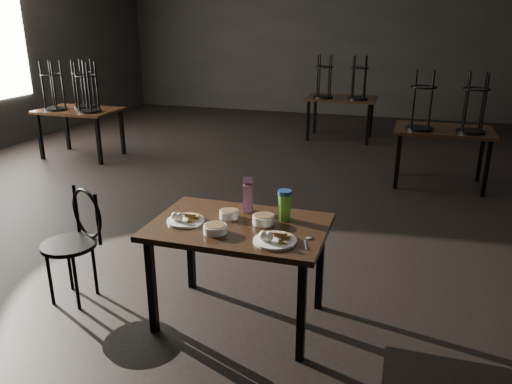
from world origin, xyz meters
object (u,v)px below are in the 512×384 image
(main_table, at_px, (239,235))
(water_bottle, at_px, (284,205))
(juice_carton, at_px, (248,196))
(bentwood_chair, at_px, (76,236))

(main_table, distance_m, water_bottle, 0.38)
(juice_carton, height_order, water_bottle, juice_carton)
(bentwood_chair, bearing_deg, water_bottle, 33.25)
(juice_carton, distance_m, bentwood_chair, 1.36)
(water_bottle, relative_size, bentwood_chair, 0.25)
(main_table, bearing_deg, juice_carton, 93.24)
(bentwood_chair, bearing_deg, main_table, 27.33)
(main_table, xyz_separation_m, bentwood_chair, (-1.29, -0.06, -0.16))
(water_bottle, xyz_separation_m, bentwood_chair, (-1.57, -0.23, -0.35))
(main_table, xyz_separation_m, water_bottle, (0.28, 0.18, 0.19))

